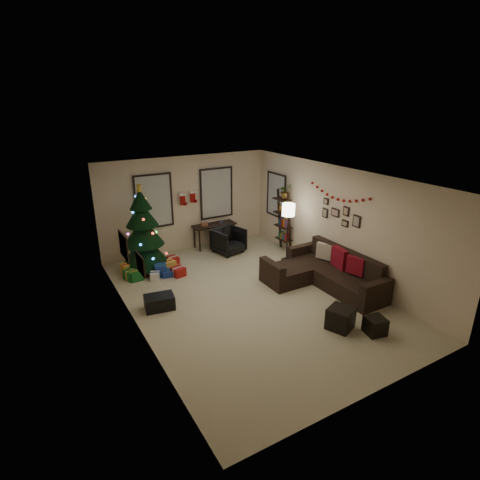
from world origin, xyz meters
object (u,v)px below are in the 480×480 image
(desk, at_px, (214,227))
(christmas_tree, at_px, (143,234))
(desk_chair, at_px, (229,240))
(bookshelf, at_px, (284,222))
(sofa, at_px, (324,274))

(desk, bearing_deg, christmas_tree, -165.80)
(christmas_tree, distance_m, desk_chair, 2.48)
(desk, distance_m, desk_chair, 0.71)
(christmas_tree, xyz_separation_m, bookshelf, (3.84, -0.73, -0.08))
(christmas_tree, height_order, desk, christmas_tree)
(christmas_tree, relative_size, sofa, 0.87)
(sofa, distance_m, bookshelf, 2.39)
(desk_chair, bearing_deg, sofa, -84.43)
(desk, height_order, bookshelf, bookshelf)
(sofa, height_order, bookshelf, bookshelf)
(desk, xyz_separation_m, desk_chair, (0.13, -0.65, -0.25))
(christmas_tree, relative_size, desk, 1.80)
(christmas_tree, bearing_deg, desk_chair, -1.78)
(bookshelf, bearing_deg, christmas_tree, 169.30)
(desk, xyz_separation_m, bookshelf, (1.57, -1.30, 0.26))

